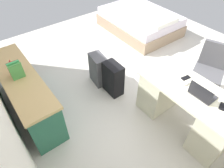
% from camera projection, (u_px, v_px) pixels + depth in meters
% --- Properties ---
extents(ground_plane, '(5.72, 5.72, 0.00)m').
position_uv_depth(ground_plane, '(133.00, 72.00, 4.02)').
color(ground_plane, beige).
extents(desk, '(1.44, 0.66, 0.74)m').
position_uv_depth(desk, '(186.00, 107.00, 2.85)').
color(desk, beige).
rests_on(desk, ground_plane).
extents(office_chair, '(0.60, 0.60, 0.94)m').
position_uv_depth(office_chair, '(207.00, 74.00, 3.34)').
color(office_chair, black).
rests_on(office_chair, ground_plane).
extents(credenza, '(1.80, 0.48, 0.73)m').
position_uv_depth(credenza, '(26.00, 94.00, 3.07)').
color(credenza, '#28664C').
rests_on(credenza, ground_plane).
extents(bed, '(1.92, 1.43, 0.58)m').
position_uv_depth(bed, '(140.00, 21.00, 5.09)').
color(bed, gray).
rests_on(bed, ground_plane).
extents(suitcase_black, '(0.36, 0.23, 0.60)m').
position_uv_depth(suitcase_black, '(113.00, 79.00, 3.42)').
color(suitcase_black, black).
rests_on(suitcase_black, ground_plane).
extents(suitcase_spare_grey, '(0.39, 0.26, 0.58)m').
position_uv_depth(suitcase_spare_grey, '(98.00, 69.00, 3.62)').
color(suitcase_spare_grey, '#4C4C51').
rests_on(suitcase_spare_grey, ground_plane).
extents(laptop, '(0.31, 0.22, 0.21)m').
position_uv_depth(laptop, '(202.00, 94.00, 2.49)').
color(laptop, '#333338').
rests_on(laptop, desk).
extents(computer_mouse, '(0.06, 0.10, 0.03)m').
position_uv_depth(computer_mouse, '(186.00, 83.00, 2.68)').
color(computer_mouse, white).
rests_on(computer_mouse, desk).
extents(cell_phone_near_laptop, '(0.10, 0.15, 0.01)m').
position_uv_depth(cell_phone_near_laptop, '(222.00, 106.00, 2.40)').
color(cell_phone_near_laptop, black).
rests_on(cell_phone_near_laptop, desk).
extents(cell_phone_by_mouse, '(0.09, 0.14, 0.01)m').
position_uv_depth(cell_phone_by_mouse, '(186.00, 78.00, 2.77)').
color(cell_phone_by_mouse, black).
rests_on(cell_phone_by_mouse, desk).
extents(book_row, '(0.15, 0.17, 0.24)m').
position_uv_depth(book_row, '(16.00, 70.00, 2.74)').
color(book_row, '#459045').
rests_on(book_row, credenza).
extents(figurine_small, '(0.08, 0.08, 0.11)m').
position_uv_depth(figurine_small, '(10.00, 62.00, 2.96)').
color(figurine_small, red).
rests_on(figurine_small, credenza).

